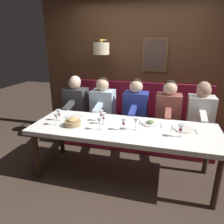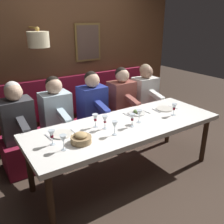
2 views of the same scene
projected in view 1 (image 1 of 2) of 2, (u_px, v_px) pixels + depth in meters
name	position (u px, v px, depth m)	size (l,w,h in m)	color
ground_plane	(123.00, 174.00, 2.98)	(12.00, 12.00, 0.00)	#423328
dining_table	(124.00, 132.00, 2.76)	(0.90, 2.47, 0.74)	white
banquette_bench	(133.00, 135.00, 3.72)	(0.52, 2.67, 0.45)	maroon
back_wall_panel	(140.00, 67.00, 3.88)	(0.59, 3.87, 2.90)	#51331E
diner_nearest	(201.00, 108.00, 3.26)	(0.60, 0.40, 0.79)	white
diner_near	(169.00, 106.00, 3.38)	(0.60, 0.40, 0.79)	#934C42
diner_middle	(136.00, 104.00, 3.52)	(0.60, 0.40, 0.79)	#283893
diner_far	(103.00, 101.00, 3.66)	(0.60, 0.40, 0.79)	silver
diner_farthest	(76.00, 99.00, 3.79)	(0.60, 0.40, 0.79)	#3D3D42
place_setting_0	(150.00, 123.00, 2.84)	(0.24, 0.32, 0.05)	silver
place_setting_1	(184.00, 129.00, 2.65)	(0.24, 0.32, 0.01)	silver
place_setting_2	(75.00, 117.00, 3.07)	(0.24, 0.31, 0.01)	silver
wine_glass_0	(104.00, 116.00, 2.80)	(0.07, 0.07, 0.16)	silver
wine_glass_1	(99.00, 121.00, 2.62)	(0.07, 0.07, 0.16)	silver
wine_glass_2	(56.00, 117.00, 2.77)	(0.07, 0.07, 0.16)	silver
wine_glass_3	(124.00, 122.00, 2.61)	(0.07, 0.07, 0.16)	silver
wine_glass_4	(136.00, 121.00, 2.62)	(0.07, 0.07, 0.16)	silver
wine_glass_5	(101.00, 113.00, 2.91)	(0.07, 0.07, 0.16)	silver
wine_glass_6	(181.00, 128.00, 2.42)	(0.07, 0.07, 0.16)	silver
wine_glass_7	(59.00, 113.00, 2.94)	(0.07, 0.07, 0.16)	silver
bread_bowl	(72.00, 122.00, 2.78)	(0.22, 0.22, 0.12)	#9E7F56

